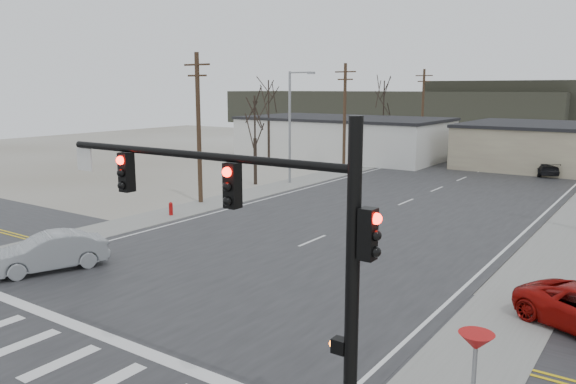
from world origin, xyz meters
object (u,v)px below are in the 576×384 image
sedan_crossing (48,252)px  car_far_b (524,146)px  traffic_signal_mast (273,234)px  fire_hydrant (171,209)px  car_far_a (546,168)px

sedan_crossing → car_far_b: (6.23, 60.19, -0.18)m
car_far_b → sedan_crossing: bearing=-85.3°
traffic_signal_mast → fire_hydrant: size_ratio=10.29×
traffic_signal_mast → sedan_crossing: traffic_signal_mast is taller
fire_hydrant → sedan_crossing: size_ratio=0.18×
car_far_b → fire_hydrant: bearing=-90.4°
car_far_a → traffic_signal_mast: bearing=73.4°
traffic_signal_mast → car_far_b: 64.73m
traffic_signal_mast → car_far_b: traffic_signal_mast is taller
car_far_b → traffic_signal_mast: bearing=-71.9°
car_far_a → sedan_crossing: bearing=53.6°
sedan_crossing → car_far_b: 60.51m
fire_hydrant → car_far_a: car_far_a is taller
traffic_signal_mast → car_far_b: bearing=97.5°
traffic_signal_mast → fire_hydrant: (-18.09, 14.20, -4.22)m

